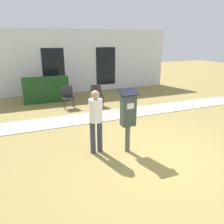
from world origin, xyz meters
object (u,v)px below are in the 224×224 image
object	(u,v)px
parking_meter	(128,113)
outdoor_chair_left	(68,95)
person_standing	(96,117)
outdoor_chair_middle	(97,94)

from	to	relation	value
parking_meter	outdoor_chair_left	bearing A→B (deg)	98.71
person_standing	outdoor_chair_middle	size ratio (longest dim) A/B	1.76
parking_meter	outdoor_chair_left	world-z (taller)	parking_meter
person_standing	outdoor_chair_left	xyz separation A→B (m)	(0.09, 4.01, -0.40)
outdoor_chair_middle	outdoor_chair_left	bearing A→B (deg)	152.76
parking_meter	outdoor_chair_middle	xyz separation A→B (m)	(0.53, 4.07, -0.49)
parking_meter	person_standing	bearing A→B (deg)	162.21
parking_meter	person_standing	xyz separation A→B (m)	(-0.74, 0.24, -0.09)
person_standing	outdoor_chair_left	bearing A→B (deg)	57.19
person_standing	outdoor_chair_left	world-z (taller)	person_standing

